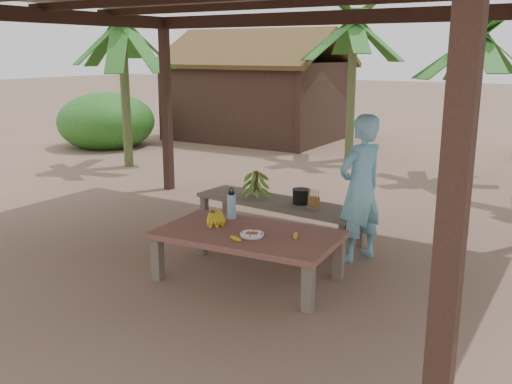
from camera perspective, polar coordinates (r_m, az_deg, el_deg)
The scene contains 16 objects.
ground at distance 6.40m, azimuth -2.49°, elevation -6.85°, with size 80.00×80.00×0.00m, color brown.
work_table at distance 5.75m, azimuth -0.79°, elevation -4.65°, with size 1.87×1.14×0.50m.
bench at distance 7.13m, azimuth 2.26°, elevation -1.33°, with size 2.24×0.79×0.45m.
ripe_banana_bunch at distance 5.98m, azimuth -4.38°, elevation -2.51°, with size 0.27×0.23×0.16m, color yellow, non-canonical shape.
plate at distance 5.60m, azimuth -0.41°, elevation -4.28°, with size 0.24×0.24×0.04m.
loose_banana_front at distance 5.48m, azimuth -2.03°, elevation -4.66°, with size 0.04×0.14×0.04m, color yellow.
loose_banana_side at distance 5.57m, azimuth 3.97°, elevation -4.37°, with size 0.04×0.14×0.04m, color yellow.
water_flask at distance 6.17m, azimuth -2.47°, elevation -1.36°, with size 0.09×0.09×0.34m.
green_banana_stalk at distance 7.27m, azimuth -0.02°, elevation 0.86°, with size 0.31×0.31×0.35m, color #598C2D, non-canonical shape.
cooking_pot at distance 6.99m, azimuth 4.53°, elevation -0.47°, with size 0.21×0.21×0.18m, color black.
skewer_rack at distance 6.77m, azimuth 5.81°, elevation -0.69°, with size 0.18×0.08×0.24m, color #A57F47, non-canonical shape.
woman at distance 6.32m, azimuth 10.39°, elevation 0.36°, with size 0.59×0.39×1.62m, color #6FB5D2.
hut at distance 15.20m, azimuth 0.16°, elevation 9.49°, with size 4.40×3.43×2.85m.
banana_plant_n at distance 10.96m, azimuth 21.34°, elevation 13.12°, with size 1.80×1.80×2.77m.
banana_plant_nw at distance 12.28m, azimuth 9.71°, elevation 15.30°, with size 1.80×1.80×3.10m.
banana_plant_w at distance 11.67m, azimuth -13.23°, elevation 14.73°, with size 1.80×1.80×2.99m.
Camera 1 is at (3.35, -4.96, 2.26)m, focal length 40.00 mm.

